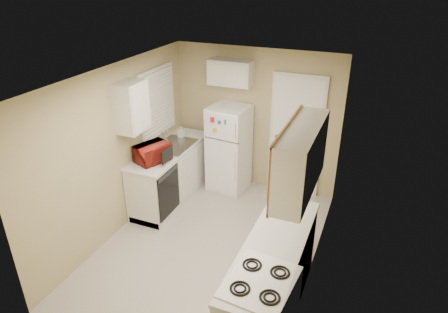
% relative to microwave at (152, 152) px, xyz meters
% --- Properties ---
extents(floor, '(3.80, 3.80, 0.00)m').
position_rel_microwave_xyz_m(floor, '(1.12, -0.43, -1.05)').
color(floor, beige).
rests_on(floor, ground).
extents(ceiling, '(3.80, 3.80, 0.00)m').
position_rel_microwave_xyz_m(ceiling, '(1.12, -0.43, 1.35)').
color(ceiling, white).
rests_on(ceiling, floor).
extents(wall_left, '(3.80, 3.80, 0.00)m').
position_rel_microwave_xyz_m(wall_left, '(-0.28, -0.43, 0.15)').
color(wall_left, tan).
rests_on(wall_left, floor).
extents(wall_right, '(3.80, 3.80, 0.00)m').
position_rel_microwave_xyz_m(wall_right, '(2.52, -0.43, 0.15)').
color(wall_right, tan).
rests_on(wall_right, floor).
extents(wall_back, '(2.80, 2.80, 0.00)m').
position_rel_microwave_xyz_m(wall_back, '(1.12, 1.47, 0.15)').
color(wall_back, tan).
rests_on(wall_back, floor).
extents(wall_front, '(2.80, 2.80, 0.00)m').
position_rel_microwave_xyz_m(wall_front, '(1.12, -2.33, 0.15)').
color(wall_front, tan).
rests_on(wall_front, floor).
extents(left_counter, '(0.60, 1.80, 0.90)m').
position_rel_microwave_xyz_m(left_counter, '(0.02, 0.47, -0.60)').
color(left_counter, silver).
rests_on(left_counter, floor).
extents(dishwasher, '(0.03, 0.58, 0.72)m').
position_rel_microwave_xyz_m(dishwasher, '(0.31, -0.13, -0.56)').
color(dishwasher, black).
rests_on(dishwasher, floor).
extents(sink, '(0.54, 0.74, 0.16)m').
position_rel_microwave_xyz_m(sink, '(0.02, 0.62, -0.19)').
color(sink, gray).
rests_on(sink, left_counter).
extents(microwave, '(0.56, 0.43, 0.33)m').
position_rel_microwave_xyz_m(microwave, '(0.00, 0.00, 0.00)').
color(microwave, maroon).
rests_on(microwave, left_counter).
extents(soap_bottle, '(0.09, 0.09, 0.20)m').
position_rel_microwave_xyz_m(soap_bottle, '(-0.03, 0.96, -0.05)').
color(soap_bottle, silver).
rests_on(soap_bottle, left_counter).
extents(window_blinds, '(0.10, 0.98, 1.08)m').
position_rel_microwave_xyz_m(window_blinds, '(-0.24, 0.62, 0.55)').
color(window_blinds, silver).
rests_on(window_blinds, wall_left).
extents(upper_cabinet_left, '(0.30, 0.45, 0.70)m').
position_rel_microwave_xyz_m(upper_cabinet_left, '(-0.13, -0.21, 0.75)').
color(upper_cabinet_left, silver).
rests_on(upper_cabinet_left, wall_left).
extents(refrigerator, '(0.67, 0.65, 1.48)m').
position_rel_microwave_xyz_m(refrigerator, '(0.76, 1.16, -0.31)').
color(refrigerator, white).
rests_on(refrigerator, floor).
extents(cabinet_over_fridge, '(0.70, 0.30, 0.40)m').
position_rel_microwave_xyz_m(cabinet_over_fridge, '(0.72, 1.32, 0.95)').
color(cabinet_over_fridge, silver).
rests_on(cabinet_over_fridge, wall_back).
extents(interior_door, '(0.86, 0.06, 2.08)m').
position_rel_microwave_xyz_m(interior_door, '(1.82, 1.43, -0.03)').
color(interior_door, white).
rests_on(interior_door, floor).
extents(right_counter, '(0.60, 2.00, 0.90)m').
position_rel_microwave_xyz_m(right_counter, '(2.22, -1.23, -0.60)').
color(right_counter, silver).
rests_on(right_counter, floor).
extents(upper_cabinet_right, '(0.30, 1.20, 0.70)m').
position_rel_microwave_xyz_m(upper_cabinet_right, '(2.37, -0.93, 0.75)').
color(upper_cabinet_right, silver).
rests_on(upper_cabinet_right, wall_right).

